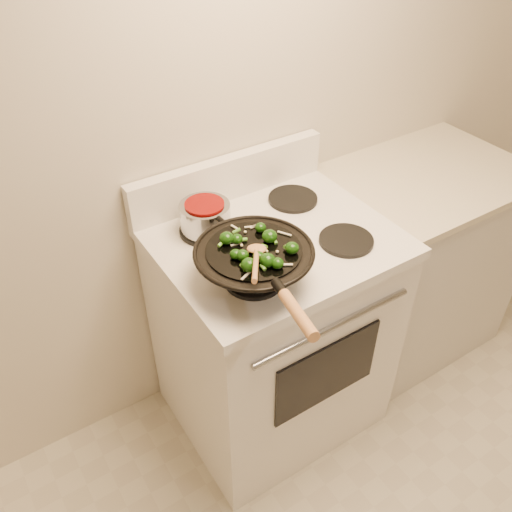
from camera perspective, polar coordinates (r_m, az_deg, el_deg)
stove at (r=2.11m, az=1.72°, el=-7.78°), size 0.78×0.67×1.08m
counter_unit at (r=2.53m, az=15.77°, el=-0.59°), size 0.84×0.62×0.91m
wok at (r=1.58m, az=-0.16°, el=-0.75°), size 0.35×0.58×0.17m
stirfry at (r=1.53m, az=0.09°, el=0.72°), size 0.23×0.26×0.04m
wooden_spoon at (r=1.47m, az=0.01°, el=-0.16°), size 0.17×0.23×0.09m
saucepan at (r=1.80m, az=-5.34°, el=4.16°), size 0.17×0.27×0.10m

